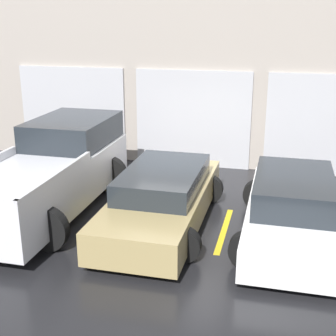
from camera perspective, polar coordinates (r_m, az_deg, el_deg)
The scene contains 7 objects.
ground_plane at distance 11.23m, azimuth 0.96°, elevation -4.16°, with size 28.00×28.00×0.00m, color black.
shophouse_building at distance 13.72m, azimuth 4.16°, elevation 10.94°, with size 17.40×0.68×5.21m.
pickup_truck at distance 10.94m, azimuth -13.92°, elevation -0.36°, with size 2.56×5.37×1.87m.
sedan_white at distance 9.61m, azimuth 14.91°, elevation -4.87°, with size 2.16×4.47×1.27m.
sedan_side at distance 9.89m, azimuth -0.66°, elevation -3.68°, with size 2.19×4.72×1.21m.
parking_stripe_left at distance 10.48m, azimuth -7.77°, elevation -5.98°, with size 0.12×2.20×0.01m, color gold.
parking_stripe_centre at distance 9.87m, azimuth 6.85°, elevation -7.52°, with size 0.12×2.20×0.01m, color gold.
Camera 1 is at (2.34, -10.13, 4.24)m, focal length 50.00 mm.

